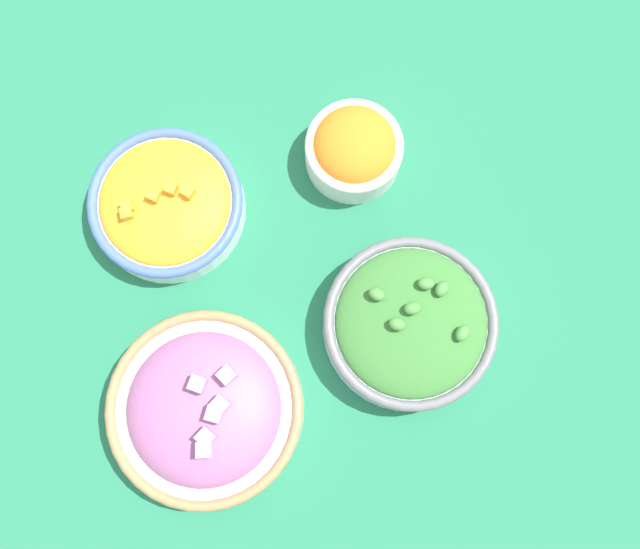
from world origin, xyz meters
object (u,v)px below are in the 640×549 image
object	(u,v)px
bowl_broccoli	(410,323)
bowl_squash	(166,204)
bowl_carrots	(354,149)
bowl_red_onion	(205,409)

from	to	relation	value
bowl_broccoli	bowl_squash	size ratio (longest dim) A/B	1.08
bowl_carrots	bowl_broccoli	bearing A→B (deg)	91.70
bowl_squash	bowl_red_onion	world-z (taller)	bowl_red_onion
bowl_squash	bowl_carrots	world-z (taller)	bowl_carrots
bowl_red_onion	bowl_carrots	size ratio (longest dim) A/B	1.89
bowl_red_onion	bowl_squash	bearing A→B (deg)	-92.30
bowl_broccoli	bowl_squash	bearing A→B (deg)	-41.54
bowl_squash	bowl_red_onion	xyz separation A→B (m)	(0.01, 0.24, 0.00)
bowl_squash	bowl_red_onion	size ratio (longest dim) A/B	0.83
bowl_red_onion	bowl_carrots	world-z (taller)	bowl_red_onion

